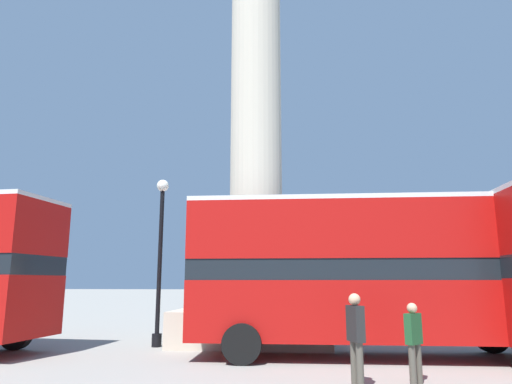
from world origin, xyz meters
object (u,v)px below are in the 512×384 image
monument_column (256,148)px  bus_b (373,269)px  street_lamp (160,254)px  pedestrian_by_plinth (356,333)px  pedestrian_near_lamp (414,339)px

monument_column → bus_b: bearing=-42.1°
street_lamp → pedestrian_by_plinth: street_lamp is taller
bus_b → pedestrian_by_plinth: 3.98m
bus_b → pedestrian_near_lamp: bearing=-85.6°
monument_column → pedestrian_by_plinth: bearing=-68.5°
street_lamp → pedestrian_near_lamp: (6.90, -4.62, -2.05)m
street_lamp → pedestrian_near_lamp: street_lamp is taller
street_lamp → pedestrian_near_lamp: 8.55m
bus_b → pedestrian_near_lamp: (0.32, -3.12, -1.49)m
pedestrian_near_lamp → pedestrian_by_plinth: (-1.21, -0.52, 0.16)m
monument_column → street_lamp: monument_column is taller
monument_column → pedestrian_near_lamp: bearing=-58.4°
bus_b → pedestrian_near_lamp: bus_b is taller
monument_column → street_lamp: size_ratio=3.67×
monument_column → bus_b: (3.62, -3.27, -4.58)m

